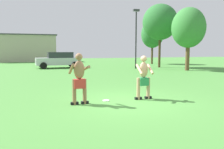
% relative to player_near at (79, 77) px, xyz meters
% --- Properties ---
extents(ground_plane, '(80.00, 80.00, 0.00)m').
position_rel_player_near_xyz_m(ground_plane, '(1.70, -0.20, -0.92)').
color(ground_plane, '#4C8E3D').
extents(player_near, '(0.68, 0.60, 1.73)m').
position_rel_player_near_xyz_m(player_near, '(0.00, 0.00, 0.00)').
color(player_near, black).
rests_on(player_near, ground_plane).
extents(player_in_green, '(0.68, 0.54, 1.62)m').
position_rel_player_near_xyz_m(player_in_green, '(2.41, 0.09, -0.07)').
color(player_in_green, black).
rests_on(player_in_green, ground_plane).
extents(frisbee, '(0.25, 0.25, 0.03)m').
position_rel_player_near_xyz_m(frisbee, '(1.00, 0.23, -0.91)').
color(frisbee, white).
rests_on(frisbee, ground_plane).
extents(car_silver_near_post, '(4.43, 2.31, 1.58)m').
position_rel_player_near_xyz_m(car_silver_near_post, '(0.53, 15.99, -0.09)').
color(car_silver_near_post, silver).
rests_on(car_silver_near_post, ground_plane).
extents(lamp_post, '(0.60, 0.24, 5.61)m').
position_rel_player_near_xyz_m(lamp_post, '(7.54, 12.85, 2.53)').
color(lamp_post, black).
rests_on(lamp_post, ground_plane).
extents(outbuilding_behind_lot, '(10.20, 5.39, 4.07)m').
position_rel_player_near_xyz_m(outbuilding_behind_lot, '(-3.81, 30.37, 1.12)').
color(outbuilding_behind_lot, '#B2A893').
rests_on(outbuilding_behind_lot, ground_plane).
extents(tree_left_field, '(2.91, 2.91, 5.46)m').
position_rel_player_near_xyz_m(tree_left_field, '(11.15, 9.76, 2.78)').
color(tree_left_field, brown).
rests_on(tree_left_field, ground_plane).
extents(tree_right_field, '(3.54, 3.54, 6.41)m').
position_rel_player_near_xyz_m(tree_right_field, '(10.51, 13.62, 3.67)').
color(tree_right_field, '#4C3823').
rests_on(tree_right_field, ground_plane).
extents(tree_behind_players, '(2.83, 2.83, 5.49)m').
position_rel_player_near_xyz_m(tree_behind_players, '(12.42, 18.98, 2.83)').
color(tree_behind_players, '#4C3823').
rests_on(tree_behind_players, ground_plane).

